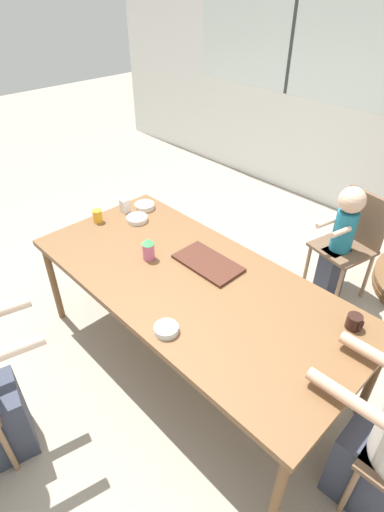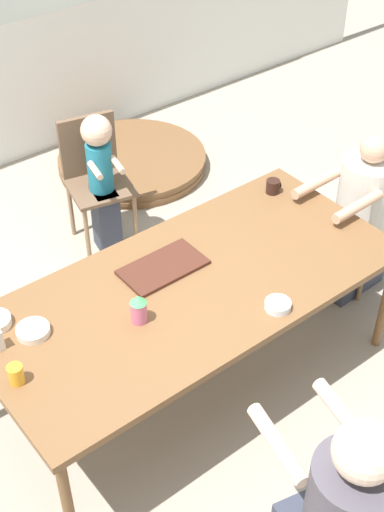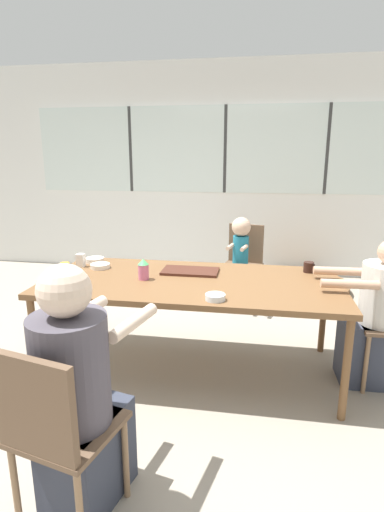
# 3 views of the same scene
# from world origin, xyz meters

# --- Properties ---
(ground_plane) EXTENTS (16.00, 16.00, 0.00)m
(ground_plane) POSITION_xyz_m (0.00, 0.00, 0.00)
(ground_plane) COLOR gray
(dining_table) EXTENTS (2.16, 1.01, 0.72)m
(dining_table) POSITION_xyz_m (0.00, 0.00, 0.68)
(dining_table) COLOR brown
(dining_table) RESTS_ON ground_plane
(chair_for_woman_green_shirt) EXTENTS (0.41, 0.41, 0.88)m
(chair_for_woman_green_shirt) POSITION_xyz_m (1.49, 0.04, 0.53)
(chair_for_woman_green_shirt) COLOR brown
(chair_for_woman_green_shirt) RESTS_ON ground_plane
(chair_for_toddler) EXTENTS (0.48, 0.48, 0.88)m
(chair_for_toddler) POSITION_xyz_m (0.33, 1.45, 0.53)
(chair_for_toddler) COLOR brown
(chair_for_toddler) RESTS_ON ground_plane
(person_woman_green_shirt) EXTENTS (0.65, 0.37, 1.06)m
(person_woman_green_shirt) POSITION_xyz_m (1.32, 0.04, 0.47)
(person_woman_green_shirt) COLOR #333847
(person_woman_green_shirt) RESTS_ON ground_plane
(person_toddler) EXTENTS (0.24, 0.34, 0.99)m
(person_toddler) POSITION_xyz_m (0.29, 1.31, 0.52)
(person_toddler) COLOR #333847
(person_toddler) RESTS_ON ground_plane
(food_tray_dark) EXTENTS (0.43, 0.24, 0.02)m
(food_tray_dark) POSITION_xyz_m (-0.04, 0.18, 0.73)
(food_tray_dark) COLOR #472319
(food_tray_dark) RESTS_ON dining_table
(coffee_mug) EXTENTS (0.09, 0.08, 0.08)m
(coffee_mug) POSITION_xyz_m (0.87, 0.34, 0.76)
(coffee_mug) COLOR black
(coffee_mug) RESTS_ON dining_table
(sippy_cup) EXTENTS (0.08, 0.08, 0.16)m
(sippy_cup) POSITION_xyz_m (-0.35, -0.05, 0.80)
(sippy_cup) COLOR #CC668C
(sippy_cup) RESTS_ON dining_table
(juice_glass) EXTENTS (0.07, 0.07, 0.09)m
(juice_glass) POSITION_xyz_m (-0.98, -0.03, 0.77)
(juice_glass) COLOR gold
(juice_glass) RESTS_ON dining_table
(bowl_white_shallow) EXTENTS (0.16, 0.16, 0.04)m
(bowl_white_shallow) POSITION_xyz_m (-0.78, 0.18, 0.74)
(bowl_white_shallow) COLOR silver
(bowl_white_shallow) RESTS_ON dining_table
(bowl_fruit) EXTENTS (0.13, 0.13, 0.04)m
(bowl_fruit) POSITION_xyz_m (0.21, -0.39, 0.74)
(bowl_fruit) COLOR silver
(bowl_fruit) RESTS_ON dining_table
(folded_table_stack) EXTENTS (1.17, 1.17, 0.12)m
(folded_table_stack) POSITION_xyz_m (0.99, 2.02, 0.06)
(folded_table_stack) COLOR brown
(folded_table_stack) RESTS_ON ground_plane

